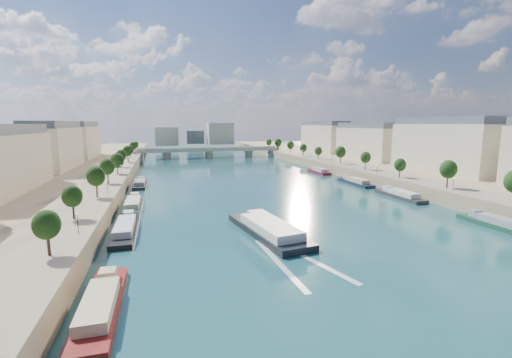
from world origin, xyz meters
TOP-DOWN VIEW (x-y plane):
  - ground at (0.00, 100.00)m, footprint 700.00×700.00m
  - quay_left at (-72.00, 100.00)m, footprint 44.00×520.00m
  - quay_right at (72.00, 100.00)m, footprint 44.00×520.00m
  - pave_left at (-57.00, 100.00)m, footprint 14.00×520.00m
  - pave_right at (57.00, 100.00)m, footprint 14.00×520.00m
  - trees_left at (-55.00, 102.00)m, footprint 4.80×268.80m
  - trees_right at (55.00, 110.00)m, footprint 4.80×268.80m
  - lamps_left at (-52.50, 90.00)m, footprint 0.36×200.36m
  - lamps_right at (52.50, 105.00)m, footprint 0.36×200.36m
  - buildings_left at (-85.00, 112.00)m, footprint 16.00×226.00m
  - buildings_right at (85.00, 112.00)m, footprint 16.00×226.00m
  - skyline at (3.19, 319.52)m, footprint 79.00×42.00m
  - bridge at (0.00, 225.59)m, footprint 112.00×12.00m
  - tour_barge at (-12.49, 34.13)m, footprint 13.28×31.36m
  - wake at (-12.49, 17.59)m, footprint 11.58×26.03m
  - moored_barges_left at (-45.50, 40.97)m, footprint 5.00×155.62m
  - moored_barges_right at (45.50, 54.10)m, footprint 5.00×162.84m

SIDE VIEW (x-z plane):
  - ground at x=0.00m, z-range 0.00..0.00m
  - wake at x=-12.49m, z-range 0.00..0.04m
  - moored_barges_right at x=45.50m, z-range -0.96..2.64m
  - moored_barges_left at x=-45.50m, z-range -0.96..2.64m
  - tour_barge at x=-12.49m, z-range -0.87..3.26m
  - quay_left at x=-72.00m, z-range 0.00..5.00m
  - quay_right at x=72.00m, z-range 0.00..5.00m
  - pave_left at x=-57.00m, z-range 5.00..5.10m
  - pave_right at x=57.00m, z-range 5.00..5.10m
  - bridge at x=0.00m, z-range 1.01..9.16m
  - lamps_left at x=-52.50m, z-range 5.64..9.92m
  - lamps_right at x=52.50m, z-range 5.64..9.92m
  - trees_left at x=-55.00m, z-range 6.35..14.61m
  - trees_right at x=55.00m, z-range 6.35..14.61m
  - skyline at x=3.19m, z-range 3.66..25.66m
  - buildings_left at x=-85.00m, z-range 4.85..28.05m
  - buildings_right at x=85.00m, z-range 4.85..28.05m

